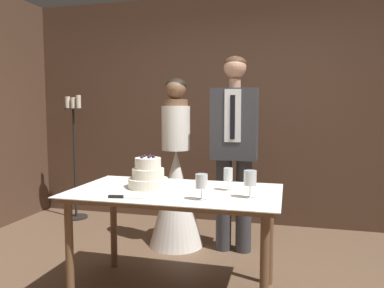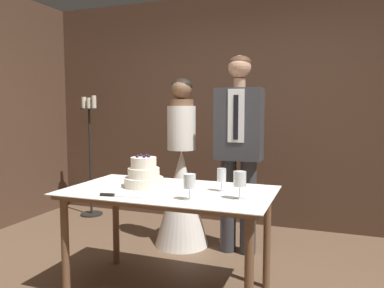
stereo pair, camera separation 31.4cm
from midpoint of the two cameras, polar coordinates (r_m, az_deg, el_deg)
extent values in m
cube|color=#513828|center=(4.51, 11.00, 5.04)|extent=(5.47, 0.12, 2.70)
cylinder|color=brown|center=(2.86, -15.72, -15.22)|extent=(0.06, 0.06, 0.74)
cylinder|color=brown|center=(2.39, 12.65, -19.36)|extent=(0.06, 0.06, 0.74)
cylinder|color=brown|center=(3.40, -8.90, -11.76)|extent=(0.06, 0.06, 0.74)
cylinder|color=brown|center=(3.02, 14.39, -14.10)|extent=(0.06, 0.06, 0.74)
cube|color=brown|center=(2.73, -0.22, -7.51)|extent=(1.44, 0.79, 0.03)
cube|color=white|center=(2.73, -0.22, -7.09)|extent=(1.50, 0.85, 0.01)
cylinder|color=silver|center=(2.83, -4.21, -5.84)|extent=(0.29, 0.29, 0.07)
cylinder|color=silver|center=(2.82, -4.22, -4.39)|extent=(0.24, 0.24, 0.07)
cylinder|color=silver|center=(2.80, -4.23, -2.85)|extent=(0.19, 0.19, 0.08)
sphere|color=#2D1933|center=(2.78, -3.43, -1.88)|extent=(0.02, 0.02, 0.02)
sphere|color=#2D1933|center=(2.83, -3.87, -1.76)|extent=(0.02, 0.02, 0.02)
sphere|color=#2D1933|center=(2.85, -4.72, -1.73)|extent=(0.02, 0.02, 0.02)
sphere|color=#2D1933|center=(2.78, -5.18, -1.91)|extent=(0.02, 0.02, 0.02)
sphere|color=#2D1933|center=(2.77, -4.14, -1.92)|extent=(0.02, 0.02, 0.02)
cube|color=silver|center=(2.50, -5.05, -8.13)|extent=(0.30, 0.07, 0.00)
cylinder|color=black|center=(2.56, -9.37, -7.66)|extent=(0.10, 0.04, 0.02)
cylinder|color=silver|center=(2.43, 3.37, -8.52)|extent=(0.08, 0.08, 0.00)
cylinder|color=silver|center=(2.42, 3.38, -7.62)|extent=(0.01, 0.01, 0.07)
cylinder|color=silver|center=(2.40, 3.39, -5.69)|extent=(0.08, 0.08, 0.09)
cylinder|color=maroon|center=(2.41, 3.38, -6.49)|extent=(0.07, 0.07, 0.02)
cylinder|color=silver|center=(2.49, 10.89, -8.26)|extent=(0.08, 0.08, 0.00)
cylinder|color=silver|center=(2.48, 10.90, -7.30)|extent=(0.01, 0.01, 0.08)
cylinder|color=silver|center=(2.46, 10.94, -5.26)|extent=(0.08, 0.08, 0.10)
cylinder|color=silver|center=(2.71, 7.86, -7.13)|extent=(0.06, 0.06, 0.00)
cylinder|color=silver|center=(2.70, 7.87, -6.39)|extent=(0.01, 0.01, 0.07)
cylinder|color=silver|center=(2.68, 7.89, -4.70)|extent=(0.07, 0.07, 0.09)
cone|color=white|center=(3.78, 0.80, -8.20)|extent=(0.54, 0.54, 0.96)
cylinder|color=white|center=(3.68, 0.82, 2.44)|extent=(0.28, 0.28, 0.43)
cylinder|color=brown|center=(3.67, 0.82, 6.31)|extent=(0.24, 0.24, 0.06)
sphere|color=brown|center=(3.68, 0.83, 8.38)|extent=(0.20, 0.20, 0.20)
ellipsoid|color=black|center=(3.70, 0.90, 8.83)|extent=(0.21, 0.21, 0.15)
cylinder|color=#38383D|center=(3.66, 8.02, -9.28)|extent=(0.15, 0.15, 0.89)
cylinder|color=#38383D|center=(3.63, 11.05, -9.47)|extent=(0.15, 0.15, 0.89)
cube|color=#38383D|center=(3.53, 9.72, 2.98)|extent=(0.43, 0.24, 0.67)
cube|color=white|center=(3.40, 9.36, 4.25)|extent=(0.15, 0.01, 0.48)
cube|color=black|center=(3.40, 9.34, 4.03)|extent=(0.04, 0.01, 0.40)
cylinder|color=tan|center=(3.53, 9.82, 9.11)|extent=(0.11, 0.11, 0.09)
sphere|color=tan|center=(3.55, 9.85, 11.50)|extent=(0.21, 0.21, 0.21)
ellipsoid|color=#472D1E|center=(3.56, 9.90, 12.07)|extent=(0.21, 0.21, 0.14)
cylinder|color=black|center=(5.07, -13.33, -10.36)|extent=(0.28, 0.28, 0.02)
cylinder|color=black|center=(4.93, -13.50, -2.68)|extent=(0.03, 0.03, 1.35)
cylinder|color=black|center=(4.88, -13.67, 5.25)|extent=(0.22, 0.22, 0.01)
cylinder|color=silver|center=(4.92, -14.42, 6.13)|extent=(0.06, 0.06, 0.14)
cylinder|color=silver|center=(4.88, -13.69, 6.09)|extent=(0.06, 0.06, 0.13)
cylinder|color=silver|center=(4.84, -12.95, 6.28)|extent=(0.06, 0.06, 0.16)
camera|label=1|loc=(0.16, -87.14, 0.26)|focal=35.00mm
camera|label=2|loc=(0.16, 92.86, -0.26)|focal=35.00mm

